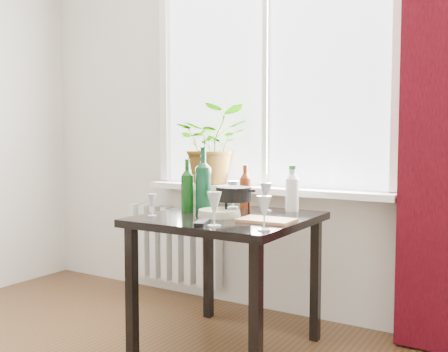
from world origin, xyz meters
The scene contains 18 objects.
window centered at (0.00, 2.22, 1.60)m, with size 1.72×0.08×1.62m.
windowsill centered at (0.00, 2.15, 0.82)m, with size 1.72×0.20×0.04m.
radiator centered at (-0.75, 2.18, 0.38)m, with size 0.80×0.10×0.55m.
table centered at (0.10, 1.55, 0.65)m, with size 0.85×0.85×0.74m.
potted_plant centered at (-0.39, 2.17, 1.12)m, with size 0.49×0.42×0.54m, color #2D681B.
wine_bottle_left centered at (-0.19, 1.58, 0.89)m, with size 0.07×0.07×0.30m, color #0B3A0D, non-canonical shape.
wine_bottle_right centered at (-0.10, 1.62, 0.93)m, with size 0.09×0.09×0.38m, color #0B3B1E, non-canonical shape.
bottle_amber centered at (0.05, 1.84, 0.87)m, with size 0.06×0.06×0.27m, color maroon, non-canonical shape.
cleaning_bottle centered at (0.33, 1.88, 0.87)m, with size 0.07×0.07×0.26m, color silver, non-canonical shape.
wineglass_front_right centered at (0.22, 1.22, 0.82)m, with size 0.07×0.07×0.17m, color silver, non-canonical shape.
wineglass_far_right centered at (0.47, 1.25, 0.82)m, with size 0.07×0.07×0.16m, color silver, non-canonical shape.
wineglass_back_center centered at (0.20, 1.81, 0.82)m, with size 0.07×0.07×0.17m, color silver, non-canonical shape.
wineglass_back_left centered at (-0.04, 1.85, 0.82)m, with size 0.07×0.07×0.16m, color silver, non-canonical shape.
wineglass_front_left centered at (-0.23, 1.32, 0.80)m, with size 0.05×0.05×0.12m, color silver, non-canonical shape.
plate_stack centered at (0.08, 1.49, 0.76)m, with size 0.23×0.23×0.04m, color beige.
fondue_pot centered at (0.11, 1.60, 0.82)m, with size 0.22×0.19×0.15m, color black, non-canonical shape.
tv_remote centered at (0.14, 1.24, 0.75)m, with size 0.05×0.17×0.02m, color black.
cutting_board centered at (0.37, 1.47, 0.75)m, with size 0.27×0.17×0.01m, color #AF764F.
Camera 1 is at (1.47, -0.74, 1.14)m, focal length 40.00 mm.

